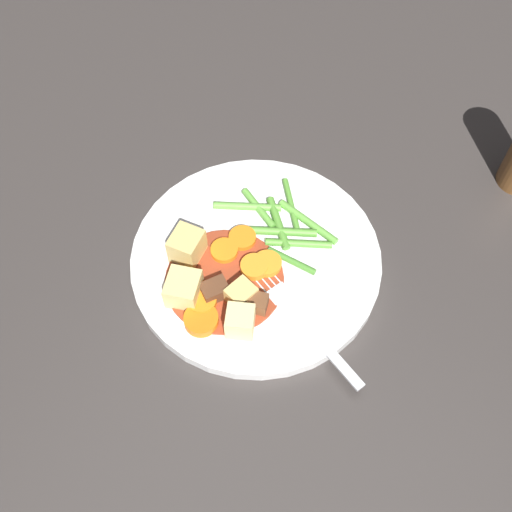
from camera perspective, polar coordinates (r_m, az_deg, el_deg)
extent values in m
plane|color=#383330|center=(0.66, 0.00, -0.62)|extent=(3.00, 3.00, 0.00)
cylinder|color=white|center=(0.66, 0.00, -0.31)|extent=(0.26, 0.26, 0.01)
cylinder|color=#93381E|center=(0.63, -2.93, -2.23)|extent=(0.12, 0.12, 0.00)
cylinder|color=orange|center=(0.64, 1.05, -0.77)|extent=(0.04, 0.04, 0.01)
cylinder|color=orange|center=(0.61, -5.09, -5.89)|extent=(0.05, 0.05, 0.01)
cylinder|color=orange|center=(0.65, -2.95, 0.45)|extent=(0.04, 0.04, 0.01)
cylinder|color=orange|center=(0.66, -1.27, 1.62)|extent=(0.04, 0.04, 0.01)
cylinder|color=orange|center=(0.62, -5.02, -4.21)|extent=(0.04, 0.04, 0.01)
cylinder|color=orange|center=(0.64, -0.16, -1.07)|extent=(0.03, 0.03, 0.01)
cube|color=#DBBC6B|center=(0.61, -1.38, -3.64)|extent=(0.03, 0.03, 0.02)
cube|color=#E5CC7A|center=(0.62, -6.72, -3.03)|extent=(0.04, 0.04, 0.03)
cube|color=#DBBC6B|center=(0.64, -6.40, 0.88)|extent=(0.04, 0.03, 0.03)
cube|color=#EAD68C|center=(0.60, -1.47, -6.07)|extent=(0.04, 0.04, 0.03)
cube|color=#56331E|center=(0.62, -3.83, -3.24)|extent=(0.03, 0.03, 0.02)
cube|color=brown|center=(0.61, -0.06, -4.39)|extent=(0.02, 0.03, 0.02)
cylinder|color=#66AD42|center=(0.68, 0.26, 4.42)|extent=(0.03, 0.06, 0.01)
cylinder|color=#4C8E33|center=(0.64, 3.30, -0.46)|extent=(0.01, 0.06, 0.01)
cylinder|color=#66AD42|center=(0.68, -0.81, 4.60)|extent=(0.04, 0.07, 0.01)
cylinder|color=#66AD42|center=(0.67, 4.84, 3.17)|extent=(0.02, 0.08, 0.01)
cylinder|color=#599E38|center=(0.65, 3.96, 1.16)|extent=(0.04, 0.07, 0.01)
cylinder|color=#599E38|center=(0.66, 2.39, 2.27)|extent=(0.04, 0.07, 0.01)
cylinder|color=#599E38|center=(0.68, 3.30, 4.69)|extent=(0.06, 0.05, 0.01)
cylinder|color=#599E38|center=(0.67, 1.98, 3.10)|extent=(0.05, 0.05, 0.01)
cube|color=silver|center=(0.61, 6.06, -7.96)|extent=(0.05, 0.11, 0.00)
cube|color=silver|center=(0.63, 2.13, -3.54)|extent=(0.03, 0.02, 0.00)
cylinder|color=silver|center=(0.64, 1.13, -1.20)|extent=(0.02, 0.04, 0.00)
cylinder|color=silver|center=(0.64, 0.69, -1.50)|extent=(0.02, 0.04, 0.00)
cylinder|color=silver|center=(0.64, 0.24, -1.79)|extent=(0.02, 0.04, 0.00)
cylinder|color=silver|center=(0.63, -0.21, -2.09)|extent=(0.02, 0.04, 0.00)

